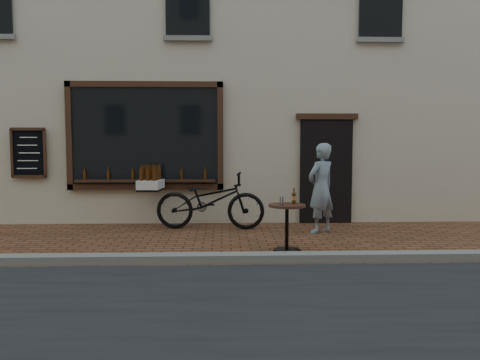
{
  "coord_description": "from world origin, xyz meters",
  "views": [
    {
      "loc": [
        -0.28,
        -6.38,
        1.69
      ],
      "look_at": [
        -0.01,
        1.2,
        1.1
      ],
      "focal_mm": 35.0,
      "sensor_mm": 36.0,
      "label": 1
    }
  ],
  "objects": [
    {
      "name": "ground",
      "position": [
        0.0,
        0.0,
        0.0
      ],
      "size": [
        90.0,
        90.0,
        0.0
      ],
      "primitive_type": "plane",
      "color": "#55301B",
      "rests_on": "ground"
    },
    {
      "name": "kerb",
      "position": [
        0.0,
        0.2,
        0.06
      ],
      "size": [
        90.0,
        0.25,
        0.12
      ],
      "primitive_type": "cube",
      "color": "slate",
      "rests_on": "ground"
    },
    {
      "name": "shop_building",
      "position": [
        0.0,
        6.5,
        5.0
      ],
      "size": [
        28.0,
        6.2,
        10.0
      ],
      "color": "#C5B49B",
      "rests_on": "ground"
    },
    {
      "name": "cargo_bicycle",
      "position": [
        -0.59,
        2.84,
        0.58
      ],
      "size": [
        2.53,
        0.95,
        1.21
      ],
      "rotation": [
        0.0,
        0.0,
        1.47
      ],
      "color": "black",
      "rests_on": "ground"
    },
    {
      "name": "bistro_table",
      "position": [
        0.72,
        0.85,
        0.53
      ],
      "size": [
        0.58,
        0.58,
        0.99
      ],
      "color": "black",
      "rests_on": "ground"
    },
    {
      "name": "pedestrian",
      "position": [
        1.57,
        2.35,
        0.85
      ],
      "size": [
        0.74,
        0.69,
        1.7
      ],
      "primitive_type": "imported",
      "rotation": [
        0.0,
        0.0,
        3.77
      ],
      "color": "gray",
      "rests_on": "ground"
    }
  ]
}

